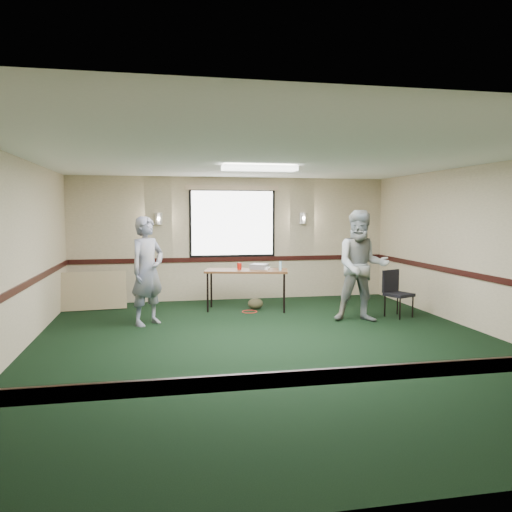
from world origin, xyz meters
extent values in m
plane|color=black|center=(0.00, 0.00, 0.00)|extent=(8.00, 8.00, 0.00)
plane|color=tan|center=(0.00, 4.00, 1.35)|extent=(7.00, 0.00, 7.00)
plane|color=tan|center=(0.00, -4.00, 1.35)|extent=(7.00, 0.00, 7.00)
plane|color=tan|center=(-3.50, 0.00, 1.35)|extent=(0.00, 8.00, 8.00)
plane|color=tan|center=(3.50, 0.00, 1.35)|extent=(0.00, 8.00, 8.00)
plane|color=white|center=(0.00, 0.00, 2.70)|extent=(8.00, 8.00, 0.00)
cube|color=black|center=(0.00, 3.98, 0.90)|extent=(7.00, 0.03, 0.10)
cube|color=black|center=(0.00, -3.98, 0.90)|extent=(7.00, 0.03, 0.10)
cube|color=black|center=(-3.48, 0.00, 0.90)|extent=(0.03, 8.00, 0.10)
cube|color=black|center=(3.48, 0.00, 0.90)|extent=(0.03, 8.00, 0.10)
cube|color=black|center=(0.00, 3.98, 1.70)|extent=(1.90, 0.01, 1.50)
cube|color=white|center=(0.00, 3.97, 1.70)|extent=(1.80, 0.02, 1.40)
cube|color=beige|center=(0.00, 3.97, 2.47)|extent=(2.05, 0.08, 0.10)
cylinder|color=silver|center=(-1.60, 3.94, 1.80)|extent=(0.16, 0.16, 0.25)
cylinder|color=silver|center=(1.60, 3.94, 1.80)|extent=(0.16, 0.16, 0.25)
cube|color=white|center=(0.00, 1.00, 2.64)|extent=(1.20, 0.32, 0.08)
cube|color=#4F2C16|center=(0.09, 2.71, 0.78)|extent=(1.72, 1.01, 0.04)
cylinder|color=black|center=(-0.69, 2.64, 0.38)|extent=(0.04, 0.04, 0.76)
cylinder|color=black|center=(0.75, 2.28, 0.38)|extent=(0.04, 0.04, 0.76)
cylinder|color=black|center=(-0.57, 3.14, 0.38)|extent=(0.04, 0.04, 0.76)
cylinder|color=black|center=(0.87, 2.78, 0.38)|extent=(0.04, 0.04, 0.76)
cube|color=gray|center=(0.35, 2.75, 0.86)|extent=(0.41, 0.39, 0.10)
cube|color=white|center=(0.44, 2.68, 0.83)|extent=(0.26, 0.25, 0.05)
cylinder|color=#AD150B|center=(-0.05, 2.77, 0.87)|extent=(0.09, 0.09, 0.13)
cylinder|color=#90CFEB|center=(0.72, 2.48, 0.89)|extent=(0.05, 0.05, 0.18)
ellipsoid|color=#4D462C|center=(0.28, 2.78, 0.11)|extent=(0.34, 0.28, 0.22)
torus|color=red|center=(0.11, 2.50, 0.01)|extent=(0.35, 0.35, 0.02)
cube|color=tan|center=(-3.00, 3.33, 0.38)|extent=(1.49, 0.36, 0.76)
cube|color=black|center=(2.74, 1.52, 0.42)|extent=(0.55, 0.55, 0.06)
cube|color=black|center=(2.66, 1.71, 0.65)|extent=(0.40, 0.21, 0.42)
cylinder|color=black|center=(2.64, 1.29, 0.20)|extent=(0.03, 0.03, 0.39)
cylinder|color=black|center=(2.97, 1.42, 0.20)|extent=(0.03, 0.03, 0.39)
cylinder|color=black|center=(2.51, 1.61, 0.20)|extent=(0.03, 0.03, 0.39)
cylinder|color=black|center=(2.83, 1.75, 0.20)|extent=(0.03, 0.03, 0.39)
imported|color=#39497E|center=(-1.81, 1.78, 0.93)|extent=(0.80, 0.79, 1.86)
imported|color=#7393B4|center=(1.91, 1.31, 0.99)|extent=(1.12, 0.96, 1.97)
camera|label=1|loc=(-1.61, -6.91, 1.93)|focal=35.00mm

